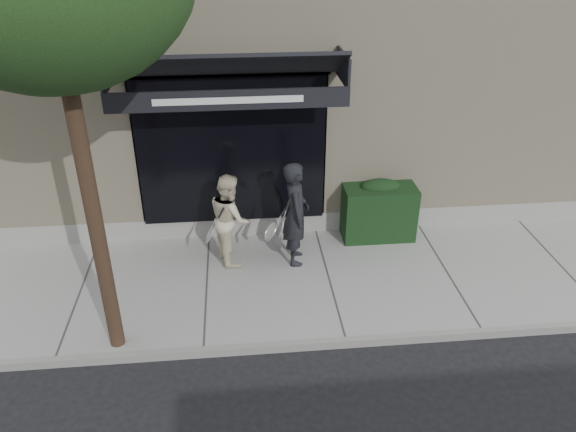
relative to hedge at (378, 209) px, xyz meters
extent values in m
plane|color=black|center=(-1.10, -1.25, -0.66)|extent=(80.00, 80.00, 0.00)
cube|color=gray|center=(-1.10, -1.25, -0.60)|extent=(20.00, 3.00, 0.12)
cube|color=gray|center=(-1.10, -2.80, -0.59)|extent=(20.00, 0.10, 0.14)
cube|color=beige|center=(-1.10, 3.75, 2.09)|extent=(14.00, 7.00, 5.50)
cube|color=gray|center=(-1.10, 0.45, -0.41)|extent=(14.02, 0.42, 0.50)
cube|color=black|center=(-2.60, 0.30, 1.14)|extent=(3.20, 0.30, 2.60)
cube|color=gray|center=(-4.20, 0.45, 1.14)|extent=(0.08, 0.40, 2.60)
cube|color=gray|center=(-1.00, 0.45, 1.14)|extent=(0.08, 0.40, 2.60)
cube|color=gray|center=(-2.60, 0.45, 2.48)|extent=(3.36, 0.40, 0.12)
cube|color=black|center=(-2.60, -0.25, 2.74)|extent=(3.60, 1.03, 0.55)
cube|color=black|center=(-2.60, -0.75, 2.35)|extent=(3.60, 0.05, 0.30)
cube|color=white|center=(-2.60, -0.78, 2.35)|extent=(2.20, 0.01, 0.10)
cube|color=black|center=(-4.38, -0.25, 2.66)|extent=(0.04, 1.00, 0.45)
cube|color=black|center=(-0.82, -0.25, 2.66)|extent=(0.04, 1.00, 0.45)
cube|color=black|center=(0.00, 0.00, -0.04)|extent=(1.30, 0.70, 1.00)
ellipsoid|color=black|center=(0.00, 0.00, 0.46)|extent=(0.71, 0.38, 0.27)
cylinder|color=black|center=(-4.30, -2.55, 1.74)|extent=(0.20, 0.20, 4.80)
imported|color=black|center=(-1.59, -0.69, 0.37)|extent=(0.47, 0.68, 1.82)
torus|color=silver|center=(-1.87, -1.01, 0.31)|extent=(0.12, 0.31, 0.30)
cylinder|color=silver|center=(-1.87, -1.01, 0.31)|extent=(0.09, 0.27, 0.26)
cylinder|color=silver|center=(-1.87, -1.01, 0.31)|extent=(0.18, 0.02, 0.07)
cylinder|color=black|center=(-1.87, -1.01, 0.31)|extent=(0.20, 0.04, 0.09)
torus|color=silver|center=(-2.03, -1.02, 0.25)|extent=(0.23, 0.33, 0.27)
cylinder|color=silver|center=(-2.03, -1.02, 0.25)|extent=(0.19, 0.29, 0.23)
cylinder|color=silver|center=(-2.03, -1.02, 0.25)|extent=(0.16, 0.04, 0.12)
cylinder|color=black|center=(-2.03, -1.02, 0.25)|extent=(0.19, 0.06, 0.14)
imported|color=beige|center=(-2.68, -0.53, 0.26)|extent=(0.79, 0.90, 1.59)
torus|color=silver|center=(-3.01, -0.83, 0.16)|extent=(0.17, 0.30, 0.28)
cylinder|color=silver|center=(-3.01, -0.83, 0.16)|extent=(0.13, 0.27, 0.24)
cylinder|color=silver|center=(-3.01, -0.83, 0.16)|extent=(0.17, 0.02, 0.10)
cylinder|color=black|center=(-3.01, -0.83, 0.16)|extent=(0.19, 0.03, 0.12)
camera|label=1|loc=(-2.51, -8.79, 4.82)|focal=35.00mm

